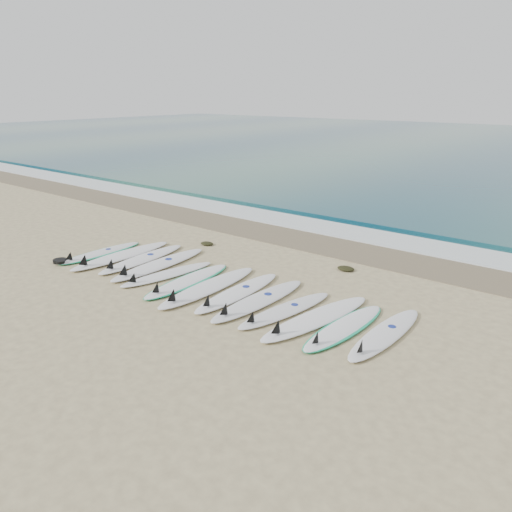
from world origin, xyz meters
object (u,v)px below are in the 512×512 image
Objects in this scene: surfboard_6 at (207,287)px; leash_coil at (60,261)px; surfboard_0 at (100,253)px; surfboard_12 at (384,334)px.

surfboard_6 is 4.03m from leash_coil.
surfboard_0 is 3.74m from surfboard_6.
surfboard_6 is at bearing -174.09° from surfboard_12.
surfboard_0 is at bearing -176.93° from surfboard_12.
surfboard_6 is at bearing -0.48° from surfboard_0.
surfboard_12 is 7.77m from leash_coil.
surfboard_6 is 6.25× the size of leash_coil.
surfboard_12 is (3.75, 0.34, -0.01)m from surfboard_6.
leash_coil is (-0.18, -0.98, 0.00)m from surfboard_0.
surfboard_12 reaches higher than surfboard_0.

